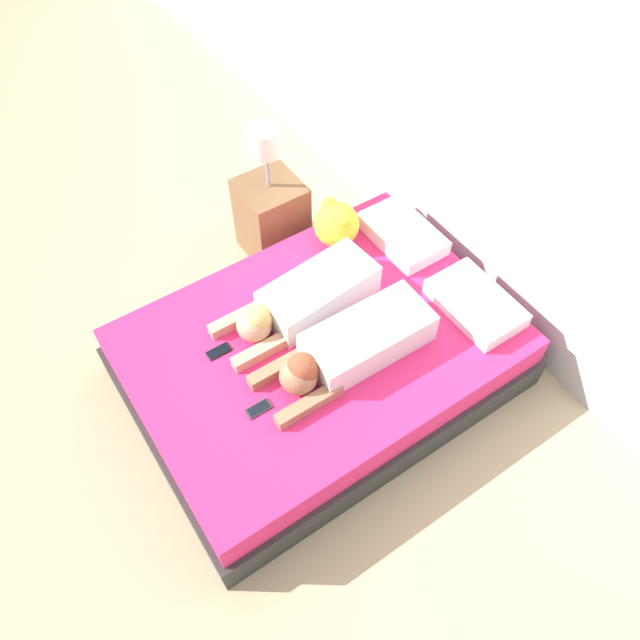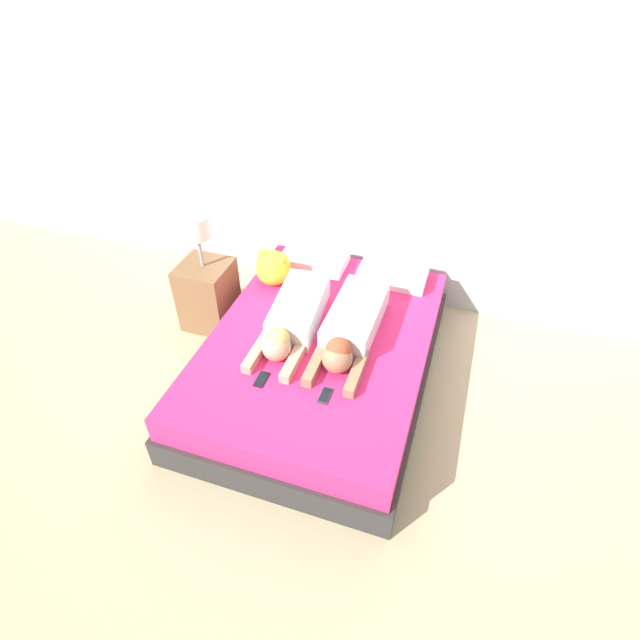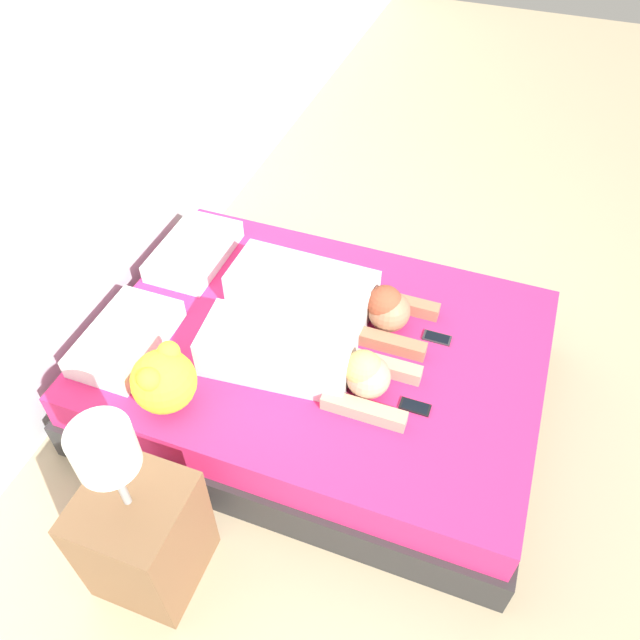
% 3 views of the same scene
% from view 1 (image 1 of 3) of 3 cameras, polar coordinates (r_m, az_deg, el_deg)
% --- Properties ---
extents(ground_plane, '(12.00, 12.00, 0.00)m').
position_cam_1_polar(ground_plane, '(3.92, 0.00, -5.17)').
color(ground_plane, tan).
extents(wall_back, '(12.00, 0.06, 2.60)m').
position_cam_1_polar(wall_back, '(3.58, 17.45, 15.97)').
color(wall_back, silver).
rests_on(wall_back, ground_plane).
extents(bed, '(1.59, 2.19, 0.43)m').
position_cam_1_polar(bed, '(3.74, 0.00, -3.44)').
color(bed, '#2D2D2D').
rests_on(bed, ground_plane).
extents(pillow_head_left, '(0.55, 0.34, 0.10)m').
position_cam_1_polar(pillow_head_left, '(4.05, 7.53, 7.82)').
color(pillow_head_left, white).
rests_on(pillow_head_left, bed).
extents(pillow_head_right, '(0.55, 0.34, 0.10)m').
position_cam_1_polar(pillow_head_right, '(3.75, 14.05, 1.49)').
color(pillow_head_right, white).
rests_on(pillow_head_right, bed).
extents(person_left, '(0.38, 1.01, 0.23)m').
position_cam_1_polar(person_left, '(3.59, -1.67, 1.82)').
color(person_left, silver).
rests_on(person_left, bed).
extents(person_right, '(0.35, 1.04, 0.24)m').
position_cam_1_polar(person_right, '(3.39, 2.70, -2.53)').
color(person_right, silver).
rests_on(person_right, bed).
extents(cell_phone_left, '(0.07, 0.14, 0.01)m').
position_cam_1_polar(cell_phone_left, '(3.53, -9.23, -2.84)').
color(cell_phone_left, black).
rests_on(cell_phone_left, bed).
extents(cell_phone_right, '(0.07, 0.14, 0.01)m').
position_cam_1_polar(cell_phone_right, '(3.31, -5.62, -8.07)').
color(cell_phone_right, '#2D2D33').
rests_on(cell_phone_right, bed).
extents(plush_toy, '(0.29, 0.29, 0.30)m').
position_cam_1_polar(plush_toy, '(3.94, 1.53, 8.81)').
color(plush_toy, yellow).
rests_on(plush_toy, bed).
extents(nightstand, '(0.40, 0.40, 1.03)m').
position_cam_1_polar(nightstand, '(4.38, -4.47, 9.78)').
color(nightstand, brown).
rests_on(nightstand, ground_plane).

